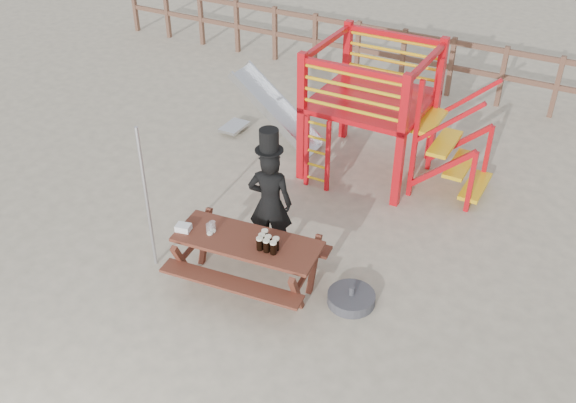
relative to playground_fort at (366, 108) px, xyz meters
name	(u,v)px	position (x,y,z in m)	size (l,w,h in m)	color
ground	(239,291)	(-0.12, -3.58, -1.07)	(60.00, 60.00, 0.00)	#C4B598
back_fence	(427,56)	(-0.12, 3.42, -0.34)	(15.09, 0.09, 1.20)	brown
playground_fort	(366,108)	(0.00, 0.00, 0.00)	(4.71, 1.84, 2.10)	red
picnic_table	(248,257)	(-0.09, -3.39, -0.63)	(1.94, 1.45, 0.70)	maroon
man_with_hat	(270,201)	(-0.17, -2.69, -0.23)	(0.67, 0.54, 1.87)	black
metal_pole	(147,200)	(-1.39, -3.64, -0.06)	(0.04, 0.04, 2.03)	#B2B2B7
parasol_base	(351,298)	(1.20, -3.08, -1.00)	(0.59, 0.59, 0.25)	#3C3C42
paper_bag	(183,228)	(-0.89, -3.60, -0.33)	(0.18, 0.14, 0.08)	white
stout_pints	(267,243)	(0.21, -3.41, -0.29)	(0.29, 0.24, 0.17)	black
empty_glasses	(211,228)	(-0.56, -3.48, -0.30)	(0.09, 0.14, 0.15)	silver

